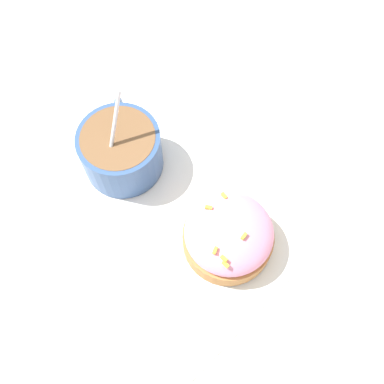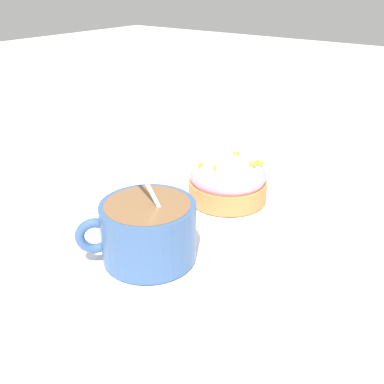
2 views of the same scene
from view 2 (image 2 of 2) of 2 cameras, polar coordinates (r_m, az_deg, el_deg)
name	(u,v)px [view 2 (image 2 of 2)]	position (r m, az deg, el deg)	size (l,w,h in m)	color
ground_plane	(190,225)	(0.50, -0.30, -4.25)	(3.00, 3.00, 0.00)	silver
paper_napkin	(190,224)	(0.49, -0.30, -4.10)	(0.31, 0.30, 0.00)	white
coffee_cup	(147,229)	(0.42, -5.70, -4.65)	(0.10, 0.09, 0.12)	#335184
frosted_pastry	(229,181)	(0.54, 4.78, 1.41)	(0.09, 0.09, 0.06)	#B2753D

